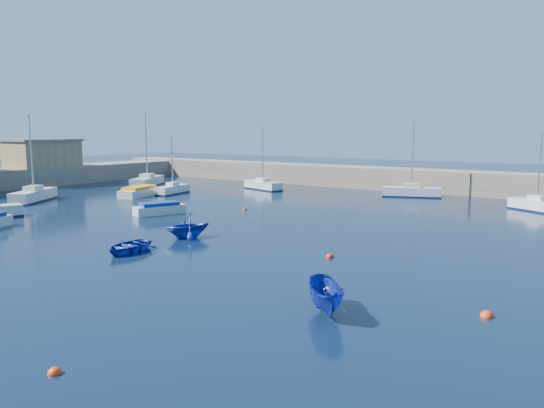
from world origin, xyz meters
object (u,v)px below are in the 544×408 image
Objects in this scene: sailboat_2 at (34,195)px; sailboat_7 at (537,205)px; dinghy_left at (187,226)px; dinghy_right at (326,297)px; sailboat_5 at (263,185)px; motorboat_2 at (139,192)px; brick_shed_a at (42,154)px; sailboat_4 at (147,181)px; sailboat_6 at (411,192)px; sailboat_3 at (173,189)px; motorboat_1 at (159,209)px; dinghy_center at (128,246)px.

sailboat_2 is 48.59m from sailboat_7.
dinghy_right is (15.05, -7.54, -0.19)m from dinghy_left.
sailboat_5 reaches higher than motorboat_2.
dinghy_left is at bearing -19.48° from brick_shed_a.
sailboat_4 is at bearing 126.92° from sailboat_5.
sailboat_5 is (12.49, 22.51, -0.06)m from sailboat_2.
sailboat_6 is at bearing 8.53° from sailboat_2.
motorboat_2 is (-7.02, -13.41, -0.05)m from sailboat_5.
sailboat_2 is 10.62m from motorboat_2.
motorboat_2 is at bearing -120.10° from sailboat_3.
dinghy_right is (11.00, -37.95, 0.05)m from sailboat_6.
sailboat_3 is at bearing 162.52° from dinghy_left.
sailboat_2 is at bearing -153.87° from motorboat_1.
sailboat_3 is 0.69× the size of sailboat_4.
motorboat_1 is (4.38, -20.93, -0.08)m from sailboat_5.
sailboat_2 is 1.27× the size of sailboat_7.
sailboat_3 is at bearing 54.82° from motorboat_2.
sailboat_6 reaches higher than sailboat_3.
sailboat_2 is 1.94× the size of motorboat_1.
sailboat_3 reaches higher than motorboat_1.
sailboat_4 reaches higher than sailboat_5.
sailboat_7 is at bearing 59.25° from motorboat_1.
sailboat_7 is 1.53× the size of motorboat_1.
dinghy_right is at bearing -48.54° from sailboat_2.
sailboat_2 is at bearing -136.86° from motorboat_2.
sailboat_7 is (30.62, -0.08, -0.01)m from sailboat_5.
sailboat_5 is 34.80m from dinghy_center.
sailboat_5 reaches higher than dinghy_left.
sailboat_5 is 15.13m from motorboat_2.
sailboat_4 is 24.84m from motorboat_1.
sailboat_4 is 11.32m from motorboat_2.
sailboat_6 is 2.59× the size of dinghy_left.
sailboat_2 is 17.38m from sailboat_4.
sailboat_3 is 26.75m from sailboat_6.
sailboat_5 is at bearing -8.75° from sailboat_4.
sailboat_7 reaches higher than dinghy_left.
dinghy_center is at bearing 151.64° from sailboat_6.
sailboat_3 is 25.79m from dinghy_left.
sailboat_6 is (44.72, 16.02, -3.51)m from brick_shed_a.
dinghy_right is (24.18, -13.44, 0.14)m from motorboat_1.
sailboat_3 is 15.15m from motorboat_1.
dinghy_center is at bearing -25.56° from brick_shed_a.
dinghy_center is (9.33, -11.05, -0.14)m from motorboat_1.
sailboat_6 reaches higher than dinghy_right.
sailboat_2 reaches higher than sailboat_7.
sailboat_2 reaches higher than sailboat_6.
sailboat_3 is 0.86× the size of sailboat_5.
dinghy_left reaches higher than motorboat_1.
brick_shed_a reaches higher than motorboat_2.
sailboat_3 is at bearing 152.51° from motorboat_1.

